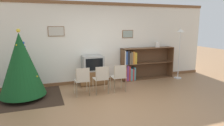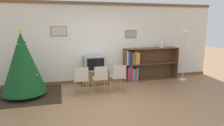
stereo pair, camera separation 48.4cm
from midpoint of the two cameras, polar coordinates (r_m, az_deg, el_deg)
The scene contains 12 objects.
ground_plane at distance 4.94m, azimuth 3.96°, elevation -12.62°, with size 24.00×24.00×0.00m, color #936B47.
wall_back at distance 6.83m, azimuth -2.30°, elevation 5.73°, with size 8.68×0.11×2.70m.
area_rug at distance 6.09m, azimuth -21.40°, elevation -8.72°, with size 1.97×1.68×0.01m.
christmas_tree at distance 5.85m, azimuth -22.04°, elevation -0.07°, with size 1.18×1.18×1.87m.
tv_console at distance 6.71m, azimuth -2.91°, elevation -4.05°, with size 0.90×0.46×0.47m.
television at distance 6.60m, azimuth -2.94°, elevation -0.01°, with size 0.68×0.45×0.50m.
folding_chair_left at distance 5.63m, azimuth -6.34°, elevation -4.58°, with size 0.40×0.40×0.82m.
folding_chair_center at distance 5.73m, azimuth -0.90°, elevation -4.23°, with size 0.40×0.40×0.82m.
folding_chair_right at distance 5.88m, azimuth 4.30°, elevation -3.86°, with size 0.40×0.40×0.82m.
bookshelf at distance 7.22m, azimuth 10.22°, elevation -0.48°, with size 2.01×0.36×1.15m.
vase at distance 7.50m, azimuth 15.82°, elevation 5.02°, with size 0.16×0.16×0.20m.
standing_lamp at distance 7.55m, azimuth 21.90°, elevation 5.84°, with size 0.28×0.28×1.83m.
Camera 2 is at (-1.25, -4.35, 1.98)m, focal length 32.00 mm.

